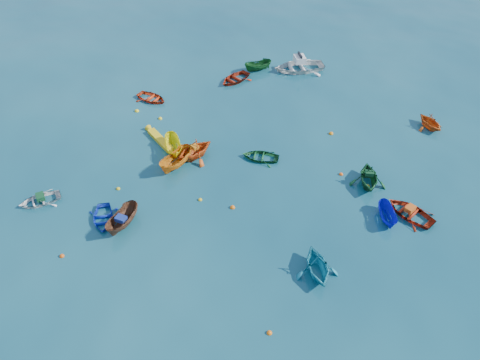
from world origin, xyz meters
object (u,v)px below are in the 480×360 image
Objects in this scene: kayak_yellow at (161,142)px; dinghy_blue_sw at (103,220)px; motorboat_white at (299,70)px; dinghy_white_near at (41,202)px.

dinghy_blue_sw is at bearing -143.37° from kayak_yellow.
kayak_yellow is 17.01m from motorboat_white.
kayak_yellow is 0.83× the size of motorboat_white.
motorboat_white is at bearing 8.49° from kayak_yellow.
motorboat_white reaches higher than kayak_yellow.
dinghy_white_near is at bearing -57.46° from motorboat_white.
motorboat_white is (0.13, 25.36, 0.00)m from dinghy_blue_sw.
dinghy_white_near reaches higher than dinghy_blue_sw.
kayak_yellow is at bearing 106.47° from dinghy_white_near.
dinghy_blue_sw is 0.98× the size of dinghy_white_near.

